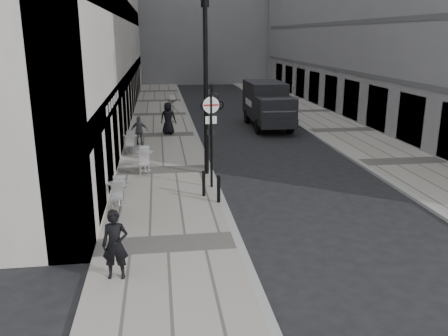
{
  "coord_description": "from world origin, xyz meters",
  "views": [
    {
      "loc": [
        -2.1,
        -9.65,
        5.76
      ],
      "look_at": [
        0.02,
        5.74,
        1.4
      ],
      "focal_mm": 38.0,
      "sensor_mm": 36.0,
      "label": 1
    }
  ],
  "objects_px": {
    "sign_post": "(211,128)",
    "lamppost": "(206,79)",
    "cyclist": "(212,99)",
    "panel_van": "(267,102)",
    "walking_man": "(115,245)"
  },
  "relations": [
    {
      "from": "panel_van",
      "to": "cyclist",
      "type": "xyz_separation_m",
      "value": [
        -2.66,
        8.12,
        -0.78
      ]
    },
    {
      "from": "lamppost",
      "to": "panel_van",
      "type": "bearing_deg",
      "value": 64.6
    },
    {
      "from": "walking_man",
      "to": "lamppost",
      "type": "height_order",
      "value": "lamppost"
    },
    {
      "from": "walking_man",
      "to": "lamppost",
      "type": "xyz_separation_m",
      "value": [
        3.05,
        8.62,
        3.08
      ]
    },
    {
      "from": "lamppost",
      "to": "cyclist",
      "type": "relative_size",
      "value": 3.35
    },
    {
      "from": "lamppost",
      "to": "walking_man",
      "type": "bearing_deg",
      "value": -109.5
    },
    {
      "from": "sign_post",
      "to": "panel_van",
      "type": "bearing_deg",
      "value": 61.31
    },
    {
      "from": "walking_man",
      "to": "sign_post",
      "type": "xyz_separation_m",
      "value": [
        3.05,
        6.75,
        1.43
      ]
    },
    {
      "from": "lamppost",
      "to": "sign_post",
      "type": "bearing_deg",
      "value": -90.0
    },
    {
      "from": "cyclist",
      "to": "lamppost",
      "type": "bearing_deg",
      "value": -108.78
    },
    {
      "from": "panel_van",
      "to": "cyclist",
      "type": "bearing_deg",
      "value": 108.31
    },
    {
      "from": "cyclist",
      "to": "walking_man",
      "type": "bearing_deg",
      "value": -112.81
    },
    {
      "from": "sign_post",
      "to": "lamppost",
      "type": "xyz_separation_m",
      "value": [
        0.0,
        1.87,
        1.65
      ]
    },
    {
      "from": "sign_post",
      "to": "cyclist",
      "type": "bearing_deg",
      "value": 76.75
    },
    {
      "from": "sign_post",
      "to": "lamppost",
      "type": "distance_m",
      "value": 2.5
    }
  ]
}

